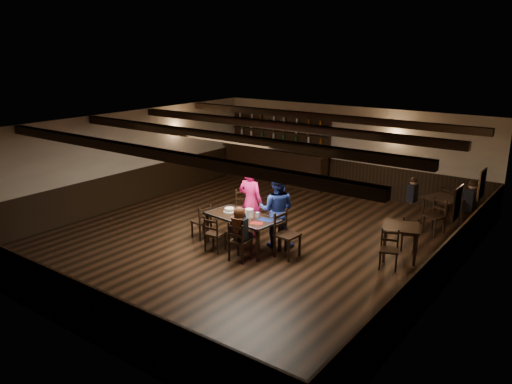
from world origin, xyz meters
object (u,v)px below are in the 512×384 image
Objects in this scene: woman_pink at (251,202)px; bar_counter at (276,161)px; cake at (229,210)px; chair_near_right at (238,239)px; chair_near_left at (213,231)px; man_blue at (277,210)px; dining_table at (243,219)px.

woman_pink is 5.18m from bar_counter.
chair_near_right is at bearing -41.62° from cake.
chair_near_left is 1.52m from man_blue.
dining_table is 0.45m from cake.
man_blue is (0.16, 1.22, 0.34)m from chair_near_right.
chair_near_left reaches higher than dining_table.
woman_pink reaches higher than dining_table.
man_blue is at bearing 82.35° from chair_near_right.
man_blue reaches higher than dining_table.
man_blue is (0.57, 0.54, 0.18)m from dining_table.
dining_table is at bearing 59.60° from chair_near_left.
bar_counter is (-2.38, 4.60, -0.14)m from woman_pink.
dining_table is at bearing 120.81° from chair_near_right.
woman_pink reaches higher than cake.
bar_counter is (-2.65, 5.25, 0.04)m from dining_table.
chair_near_right reaches higher than dining_table.
chair_near_left is 0.77m from chair_near_right.
man_blue is at bearing 43.09° from dining_table.
dining_table is 5.88m from bar_counter.
dining_table is at bearing -63.28° from bar_counter.
man_blue is (0.84, -0.12, -0.01)m from woman_pink.
bar_counter reaches higher than woman_pink.
woman_pink is 1.01× the size of man_blue.
woman_pink is at bearing 112.28° from dining_table.
woman_pink is at bearing 86.11° from chair_near_left.
man_blue is at bearing 50.89° from chair_near_left.
woman_pink is (-0.27, 0.66, 0.19)m from dining_table.
cake is at bearing 171.57° from dining_table.
dining_table is at bearing 108.23° from woman_pink.
cake is (-0.17, -0.59, -0.08)m from woman_pink.
dining_table is 1.03× the size of woman_pink.
man_blue is at bearing -55.71° from bar_counter.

